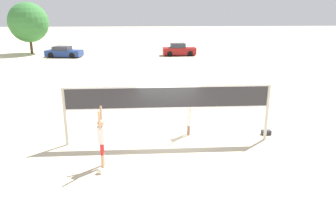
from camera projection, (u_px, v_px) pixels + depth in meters
name	position (u px, v px, depth m)	size (l,w,h in m)	color
ground_plane	(168.00, 142.00, 14.31)	(200.00, 200.00, 0.00)	beige
volleyball_net	(168.00, 103.00, 13.77)	(8.76, 0.13, 2.50)	beige
player_spiker	(101.00, 136.00, 11.74)	(0.28, 0.72, 2.25)	tan
player_blocker	(189.00, 112.00, 14.87)	(0.28, 0.69, 2.05)	#8C664C
volleyball	(100.00, 171.00, 11.54)	(0.22, 0.22, 0.22)	silver
gear_bag	(266.00, 132.00, 15.13)	(0.42, 0.26, 0.21)	#2D2D33
parked_car_near	(179.00, 50.00, 40.90)	(4.13, 1.94, 1.52)	maroon
parked_car_mid	(64.00, 52.00, 39.48)	(4.51, 2.54, 1.30)	navy
tree_left_cluster	(28.00, 22.00, 41.69)	(4.99, 4.99, 6.44)	#4C3823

